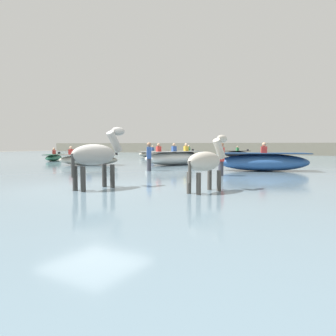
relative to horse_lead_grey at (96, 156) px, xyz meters
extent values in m
plane|color=#756B56|center=(-0.10, 0.01, -1.21)|extent=(120.00, 120.00, 0.00)
cube|color=slate|center=(-0.10, 10.01, -1.06)|extent=(90.00, 90.00, 0.31)
ellipsoid|color=gray|center=(-0.01, -0.08, 0.05)|extent=(0.65, 1.48, 0.57)
cylinder|color=#31312F|center=(-0.12, 0.44, -0.72)|extent=(0.13, 0.13, 0.97)
cylinder|color=#31312F|center=(0.22, 0.40, -0.72)|extent=(0.13, 0.13, 0.97)
cylinder|color=#31312F|center=(-0.24, -0.56, -0.72)|extent=(0.13, 0.13, 0.97)
cylinder|color=#31312F|center=(0.10, -0.60, -0.72)|extent=(0.13, 0.13, 0.97)
cylinder|color=gray|center=(0.08, 0.67, 0.41)|extent=(0.28, 0.55, 0.66)
ellipsoid|color=gray|center=(0.09, 0.81, 0.71)|extent=(0.26, 0.51, 0.25)
cylinder|color=#31312F|center=(-0.09, -0.76, -0.21)|extent=(0.09, 0.09, 0.62)
ellipsoid|color=beige|center=(2.81, 0.99, -0.10)|extent=(0.66, 1.32, 0.50)
cylinder|color=#45423C|center=(2.74, 1.45, -0.78)|extent=(0.12, 0.12, 0.86)
cylinder|color=#45423C|center=(3.04, 1.40, -0.78)|extent=(0.12, 0.12, 0.86)
cylinder|color=#45423C|center=(2.58, 0.59, -0.78)|extent=(0.12, 0.12, 0.86)
cylinder|color=#45423C|center=(2.87, 0.53, -0.78)|extent=(0.12, 0.12, 0.86)
cylinder|color=beige|center=(2.94, 1.64, 0.21)|extent=(0.28, 0.49, 0.58)
ellipsoid|color=beige|center=(2.96, 1.77, 0.48)|extent=(0.26, 0.46, 0.22)
cylinder|color=#45423C|center=(2.70, 0.40, -0.34)|extent=(0.08, 0.08, 0.54)
ellipsoid|color=silver|center=(-3.47, 9.86, -0.51)|extent=(2.81, 3.95, 0.77)
cube|color=gray|center=(-3.47, 9.86, -0.11)|extent=(2.70, 3.79, 0.04)
cube|color=red|center=(-3.80, 8.87, 0.06)|extent=(0.27, 0.31, 0.30)
sphere|color=tan|center=(-3.80, 8.87, 0.30)|extent=(0.18, 0.18, 0.18)
cube|color=#3356A8|center=(-3.32, 9.79, 0.06)|extent=(0.27, 0.31, 0.30)
sphere|color=tan|center=(-3.32, 9.79, 0.30)|extent=(0.18, 0.18, 0.18)
cube|color=gold|center=(-3.08, 10.82, 0.06)|extent=(0.27, 0.31, 0.30)
sphere|color=beige|center=(-3.08, 10.82, 0.30)|extent=(0.18, 0.18, 0.18)
ellipsoid|color=black|center=(-5.72, 15.92, -0.58)|extent=(2.07, 3.99, 0.64)
cube|color=black|center=(-5.72, 15.92, -0.24)|extent=(1.99, 3.83, 0.04)
cube|color=black|center=(-6.17, 17.70, -0.17)|extent=(0.18, 0.16, 0.18)
cube|color=#232328|center=(-5.30, 14.92, -0.07)|extent=(0.24, 0.30, 0.30)
sphere|color=beige|center=(-5.30, 14.92, 0.17)|extent=(0.18, 0.18, 0.18)
cube|color=#388E51|center=(-5.62, 15.94, -0.07)|extent=(0.24, 0.30, 0.30)
sphere|color=beige|center=(-5.62, 15.94, 0.17)|extent=(0.18, 0.18, 0.18)
ellipsoid|color=black|center=(-4.44, 23.55, -0.63)|extent=(2.31, 3.09, 0.54)
cube|color=black|center=(-4.44, 23.55, -0.34)|extent=(2.21, 2.97, 0.04)
cube|color=black|center=(-3.75, 24.80, -0.27)|extent=(0.20, 0.18, 0.18)
cube|color=#388E51|center=(-4.34, 23.50, -0.17)|extent=(0.28, 0.31, 0.30)
sphere|color=tan|center=(-4.34, 23.50, 0.07)|extent=(0.18, 0.18, 0.18)
ellipsoid|color=#28518E|center=(2.29, 8.42, -0.50)|extent=(4.32, 3.04, 0.79)
cube|color=navy|center=(2.29, 8.42, -0.09)|extent=(4.15, 2.92, 0.04)
cube|color=black|center=(0.51, 7.59, -0.02)|extent=(0.18, 0.20, 0.18)
cube|color=red|center=(2.31, 8.38, 0.08)|extent=(0.31, 0.27, 0.30)
sphere|color=tan|center=(2.31, 8.38, 0.32)|extent=(0.18, 0.18, 0.18)
ellipsoid|color=#B2AD9E|center=(-7.61, 7.11, -0.60)|extent=(3.54, 2.74, 0.60)
cube|color=slate|center=(-7.61, 7.11, -0.28)|extent=(3.40, 2.63, 0.04)
cube|color=black|center=(-6.18, 7.98, -0.21)|extent=(0.19, 0.20, 0.18)
cube|color=red|center=(-8.40, 6.53, -0.11)|extent=(0.32, 0.29, 0.30)
sphere|color=beige|center=(-8.40, 6.53, 0.13)|extent=(0.18, 0.18, 0.18)
cube|color=#3356A8|center=(-7.68, 7.23, -0.11)|extent=(0.32, 0.29, 0.30)
sphere|color=tan|center=(-7.68, 7.23, 0.13)|extent=(0.18, 0.18, 0.18)
ellipsoid|color=#B2AD9E|center=(-10.76, 18.48, -0.61)|extent=(2.23, 3.18, 0.57)
cube|color=slate|center=(-10.76, 18.48, -0.31)|extent=(2.15, 3.05, 0.04)
cube|color=#3356A8|center=(-10.87, 18.53, -0.14)|extent=(0.27, 0.31, 0.30)
sphere|color=beige|center=(-10.87, 18.53, 0.10)|extent=(0.18, 0.18, 0.18)
ellipsoid|color=#337556|center=(-13.38, 9.28, -0.68)|extent=(2.05, 2.60, 0.45)
cube|color=#1E4634|center=(-13.38, 9.28, -0.43)|extent=(1.97, 2.49, 0.04)
cube|color=black|center=(-14.03, 10.32, -0.36)|extent=(0.20, 0.19, 0.18)
cube|color=red|center=(-13.35, 9.30, -0.26)|extent=(0.29, 0.32, 0.30)
sphere|color=tan|center=(-13.35, 9.30, -0.02)|extent=(0.18, 0.18, 0.18)
cylinder|color=#383842|center=(1.50, 5.26, -0.77)|extent=(0.20, 0.20, 0.88)
cube|color=red|center=(1.50, 5.26, -0.06)|extent=(0.35, 0.38, 0.54)
sphere|color=#A37556|center=(1.50, 5.26, 0.32)|extent=(0.20, 0.20, 0.20)
cylinder|color=#383842|center=(-2.22, 5.67, -0.77)|extent=(0.20, 0.20, 0.88)
cube|color=#3356A8|center=(-2.22, 5.67, -0.06)|extent=(0.36, 0.38, 0.54)
sphere|color=#A37556|center=(-2.22, 5.67, 0.32)|extent=(0.20, 0.20, 0.20)
cube|color=#706B5B|center=(-0.10, 32.44, -0.36)|extent=(80.00, 2.40, 1.69)
camera|label=1|loc=(6.34, -6.49, 0.34)|focal=34.44mm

